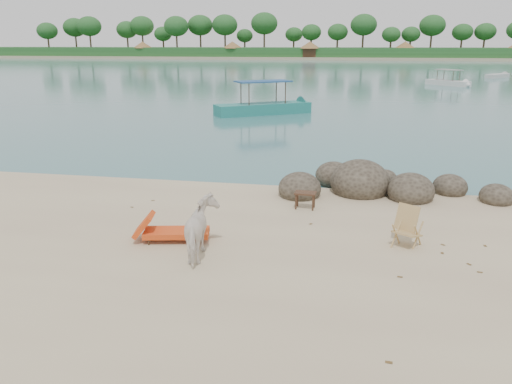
% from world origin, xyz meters
% --- Properties ---
extents(water, '(400.00, 400.00, 0.00)m').
position_xyz_m(water, '(0.00, 90.00, 0.00)').
color(water, '#37686E').
rests_on(water, ground).
extents(far_shore, '(420.00, 90.00, 1.40)m').
position_xyz_m(far_shore, '(0.00, 170.00, 0.00)').
color(far_shore, tan).
rests_on(far_shore, ground).
extents(far_scenery, '(420.00, 18.00, 9.50)m').
position_xyz_m(far_scenery, '(0.03, 136.70, 3.14)').
color(far_scenery, '#1E4C1E').
rests_on(far_scenery, ground).
extents(boulders, '(6.47, 3.01, 1.30)m').
position_xyz_m(boulders, '(2.12, 5.78, 0.24)').
color(boulders, '#302820').
rests_on(boulders, ground).
extents(cow, '(0.90, 1.51, 1.20)m').
position_xyz_m(cow, '(-1.44, 0.44, 0.60)').
color(cow, white).
rests_on(cow, ground).
extents(side_table, '(0.57, 0.39, 0.45)m').
position_xyz_m(side_table, '(0.34, 3.93, 0.22)').
color(side_table, black).
rests_on(side_table, ground).
extents(lounge_chair, '(1.87, 0.97, 0.53)m').
position_xyz_m(lounge_chair, '(-2.26, 1.18, 0.27)').
color(lounge_chair, orange).
rests_on(lounge_chair, ground).
extents(deck_chair, '(0.78, 0.80, 0.85)m').
position_xyz_m(deck_chair, '(2.72, 1.78, 0.42)').
color(deck_chair, tan).
rests_on(deck_chair, ground).
extents(boat_near, '(6.55, 5.09, 3.33)m').
position_xyz_m(boat_near, '(-3.99, 22.39, 1.66)').
color(boat_near, '#20746D').
rests_on(boat_near, water).
extents(boat_mid, '(4.62, 4.88, 2.68)m').
position_xyz_m(boat_mid, '(11.37, 47.77, 1.34)').
color(boat_mid, silver).
rests_on(boat_mid, water).
extents(boat_far, '(4.08, 4.44, 0.57)m').
position_xyz_m(boat_far, '(19.91, 61.92, 0.29)').
color(boat_far, '#B5B5B1').
rests_on(boat_far, water).
extents(dead_leaves, '(8.75, 7.47, 0.00)m').
position_xyz_m(dead_leaves, '(1.45, 1.08, 0.00)').
color(dead_leaves, brown).
rests_on(dead_leaves, ground).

